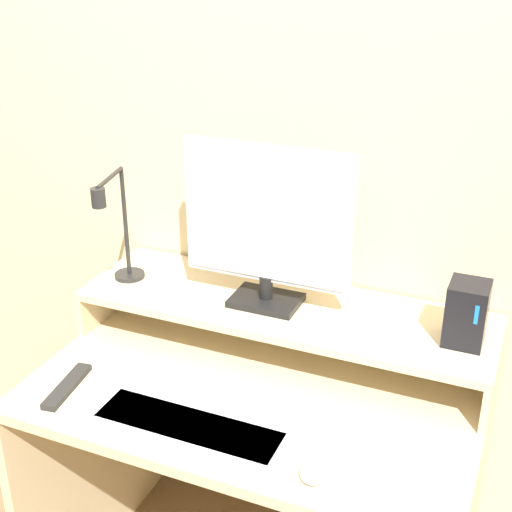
% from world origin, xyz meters
% --- Properties ---
extents(wall_back, '(6.00, 0.05, 2.50)m').
position_xyz_m(wall_back, '(0.00, 0.75, 1.25)').
color(wall_back, beige).
rests_on(wall_back, ground_plane).
extents(desk, '(1.12, 0.71, 0.78)m').
position_xyz_m(desk, '(0.00, 0.36, 0.54)').
color(desk, beige).
rests_on(desk, ground_plane).
extents(monitor_shelf, '(1.12, 0.34, 0.14)m').
position_xyz_m(monitor_shelf, '(0.00, 0.54, 0.90)').
color(monitor_shelf, beige).
rests_on(monitor_shelf, desk).
extents(monitor, '(0.46, 0.13, 0.44)m').
position_xyz_m(monitor, '(-0.05, 0.53, 1.15)').
color(monitor, black).
rests_on(monitor, monitor_shelf).
extents(desk_lamp, '(0.10, 0.23, 0.33)m').
position_xyz_m(desk_lamp, '(-0.46, 0.46, 1.08)').
color(desk_lamp, black).
rests_on(desk_lamp, monitor_shelf).
extents(router_dock, '(0.09, 0.10, 0.16)m').
position_xyz_m(router_dock, '(0.47, 0.53, 1.00)').
color(router_dock, black).
rests_on(router_dock, monitor_shelf).
extents(keyboard, '(0.48, 0.15, 0.02)m').
position_xyz_m(keyboard, '(-0.07, 0.12, 0.79)').
color(keyboard, silver).
rests_on(keyboard, desk).
extents(mouse, '(0.07, 0.09, 0.03)m').
position_xyz_m(mouse, '(0.25, 0.10, 0.79)').
color(mouse, white).
rests_on(mouse, desk).
extents(remote_control, '(0.06, 0.20, 0.02)m').
position_xyz_m(remote_control, '(-0.43, 0.15, 0.79)').
color(remote_control, black).
rests_on(remote_control, desk).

